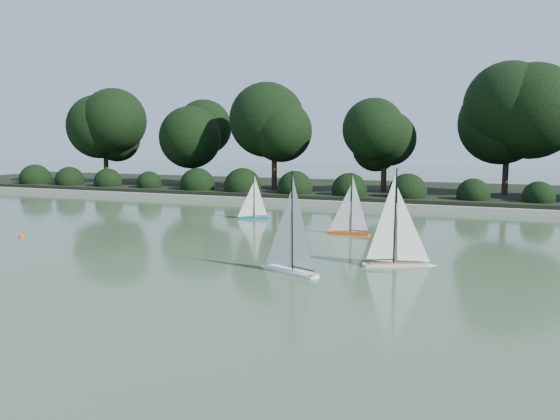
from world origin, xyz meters
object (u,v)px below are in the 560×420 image
at_px(sailboat_white_a, 286,255).
at_px(sailboat_orange, 346,224).
at_px(sailboat_white_b, 402,250).
at_px(sailboat_teal, 250,211).
at_px(race_buoy, 22,237).

height_order(sailboat_white_a, sailboat_orange, sailboat_white_a).
bearing_deg(sailboat_white_b, sailboat_teal, 138.78).
relative_size(sailboat_white_b, sailboat_teal, 1.35).
distance_m(sailboat_white_a, sailboat_white_b, 2.01).
relative_size(sailboat_white_a, sailboat_white_b, 0.99).
bearing_deg(sailboat_white_a, sailboat_teal, 120.32).
relative_size(sailboat_white_a, sailboat_teal, 1.33).
relative_size(sailboat_white_a, sailboat_orange, 1.17).
distance_m(sailboat_orange, sailboat_teal, 3.36).
distance_m(sailboat_white_b, sailboat_teal, 6.34).
xyz_separation_m(sailboat_white_a, sailboat_white_b, (1.68, 1.10, -0.00)).
relative_size(sailboat_white_b, race_buoy, 13.56).
distance_m(sailboat_white_b, sailboat_orange, 3.24).
height_order(sailboat_orange, sailboat_teal, sailboat_orange).
bearing_deg(race_buoy, sailboat_white_b, 2.17).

